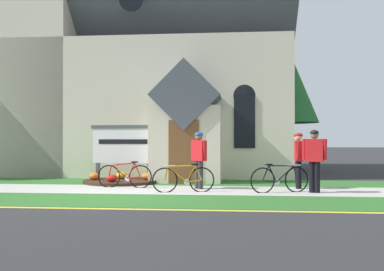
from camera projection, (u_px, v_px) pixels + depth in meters
ground at (146, 182)px, 14.95m from camera, size 140.00×140.00×0.00m
sidewalk_slab at (104, 189)px, 12.61m from camera, size 32.00×2.18×0.01m
grass_verge at (77, 200)px, 10.41m from camera, size 32.00×2.24×0.01m
church_lawn at (123, 182)px, 14.82m from camera, size 24.00×2.26×0.01m
curb_paint_stripe at (56, 208)px, 9.14m from camera, size 28.00×0.16×0.01m
church_building at (141, 60)px, 20.23m from camera, size 12.44×11.07×14.75m
church_sign at (123, 145)px, 14.82m from camera, size 2.30×0.30×1.96m
flower_bed at (120, 181)px, 14.48m from camera, size 2.49×2.49×0.34m
bicycle_silver at (280, 179)px, 11.83m from camera, size 1.65×0.63×0.82m
bicycle_orange at (125, 176)px, 13.02m from camera, size 1.69×0.12×0.82m
bicycle_red at (184, 179)px, 11.88m from camera, size 1.70×0.41×0.81m
cyclist_in_red_jersey at (314, 156)px, 11.74m from camera, size 0.60×0.42×1.72m
cyclist_in_orange_jersey at (199, 156)px, 12.68m from camera, size 0.48×0.65×1.68m
cyclist_in_blue_jersey at (298, 156)px, 12.75m from camera, size 0.27×0.73×1.66m
roadside_conifer at (281, 77)px, 21.08m from camera, size 3.61×3.61×6.78m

